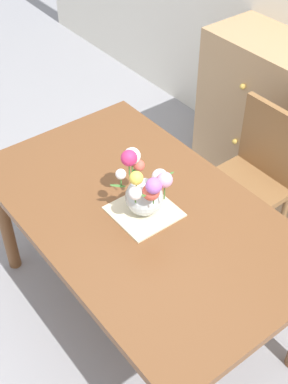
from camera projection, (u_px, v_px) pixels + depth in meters
ground_plane at (142, 309)px, 2.79m from camera, size 12.00×12.00×0.00m
dining_table at (141, 224)px, 2.35m from camera, size 1.58×0.95×0.75m
chair_far at (254, 174)px, 2.84m from camera, size 0.42×0.42×0.90m
placemat at (144, 212)px, 2.28m from camera, size 0.27×0.27×0.01m
flower_vase at (144, 189)px, 2.18m from camera, size 0.29×0.27×0.28m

